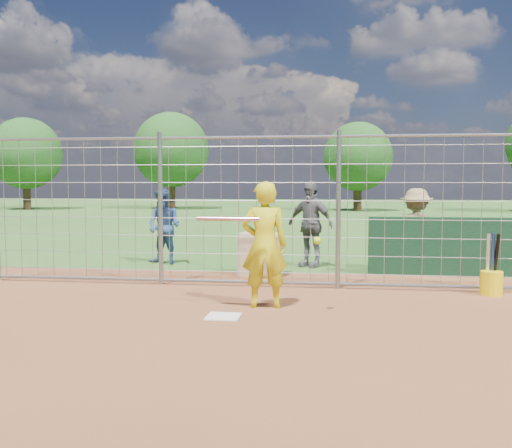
# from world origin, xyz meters

# --- Properties ---
(ground) EXTENTS (100.00, 100.00, 0.00)m
(ground) POSITION_xyz_m (0.00, 0.00, 0.00)
(ground) COLOR #2D591E
(ground) RESTS_ON ground
(infield_dirt) EXTENTS (18.00, 18.00, 0.00)m
(infield_dirt) POSITION_xyz_m (0.00, -3.00, 0.01)
(infield_dirt) COLOR brown
(infield_dirt) RESTS_ON ground
(home_plate) EXTENTS (0.43, 0.43, 0.02)m
(home_plate) POSITION_xyz_m (0.00, -0.20, 0.01)
(home_plate) COLOR silver
(home_plate) RESTS_ON ground
(dugout_wall) EXTENTS (2.60, 0.20, 1.10)m
(dugout_wall) POSITION_xyz_m (3.40, 3.60, 0.55)
(dugout_wall) COLOR #11381E
(dugout_wall) RESTS_ON ground
(batter) EXTENTS (0.69, 0.49, 1.77)m
(batter) POSITION_xyz_m (0.46, 0.45, 0.89)
(batter) COLOR #D1C612
(batter) RESTS_ON ground
(bystander_a) EXTENTS (0.95, 0.84, 1.61)m
(bystander_a) POSITION_xyz_m (-2.16, 4.39, 0.81)
(bystander_a) COLOR navy
(bystander_a) RESTS_ON ground
(bystander_b) EXTENTS (1.12, 0.89, 1.78)m
(bystander_b) POSITION_xyz_m (0.96, 4.42, 0.89)
(bystander_b) COLOR #595A5E
(bystander_b) RESTS_ON ground
(bystander_c) EXTENTS (1.10, 0.69, 1.64)m
(bystander_c) POSITION_xyz_m (3.02, 3.88, 0.82)
(bystander_c) COLOR #92794F
(bystander_c) RESTS_ON ground
(equipment_bin) EXTENTS (0.83, 0.59, 0.80)m
(equipment_bin) POSITION_xyz_m (0.08, 3.20, 0.40)
(equipment_bin) COLOR tan
(equipment_bin) RESTS_ON ground
(equipment_in_play) EXTENTS (1.68, 0.11, 0.36)m
(equipment_in_play) POSITION_xyz_m (0.29, 0.15, 1.20)
(equipment_in_play) COLOR silver
(equipment_in_play) RESTS_ON ground
(bucket_with_bats) EXTENTS (0.34, 0.35, 0.98)m
(bucket_with_bats) POSITION_xyz_m (3.86, 1.76, 0.25)
(bucket_with_bats) COLOR yellow
(bucket_with_bats) RESTS_ON ground
(backstop_fence) EXTENTS (9.08, 0.08, 2.60)m
(backstop_fence) POSITION_xyz_m (0.00, 2.00, 1.26)
(backstop_fence) COLOR gray
(backstop_fence) RESTS_ON ground
(tree_line) EXTENTS (44.66, 6.72, 6.48)m
(tree_line) POSITION_xyz_m (3.13, 28.13, 3.71)
(tree_line) COLOR #3F2B19
(tree_line) RESTS_ON ground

